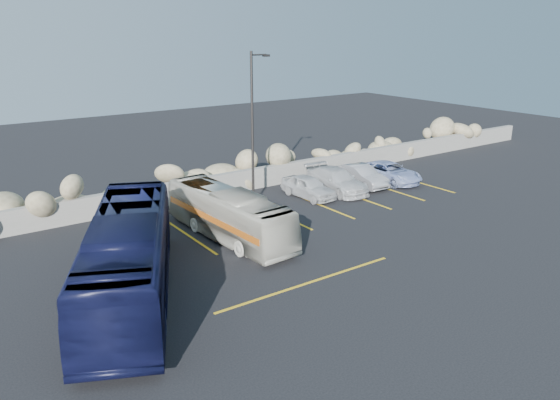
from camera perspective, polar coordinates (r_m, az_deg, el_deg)
ground at (r=21.05m, az=5.51°, el=-8.12°), size 90.00×90.00×0.00m
seawall at (r=30.32m, az=-9.34°, el=1.04°), size 60.00×0.40×1.20m
riprap_pile at (r=31.18m, az=-10.38°, el=2.79°), size 54.00×2.80×2.60m
parking_lines at (r=27.76m, az=5.34°, el=-1.63°), size 18.16×9.36×0.01m
lamppost at (r=28.56m, az=-2.82°, el=7.86°), size 1.14×0.18×8.00m
vintage_bus at (r=24.56m, az=-5.42°, el=-1.47°), size 2.30×8.13×2.24m
tour_coach at (r=19.74m, az=-15.51°, el=-5.73°), size 6.87×10.85×3.01m
car_a at (r=30.51m, az=2.98°, el=1.39°), size 1.63×3.67×1.23m
car_b at (r=33.09m, az=8.47°, el=2.54°), size 1.57×3.89×1.25m
car_c at (r=31.74m, az=5.92°, el=2.05°), size 2.16×4.67×1.32m
car_d at (r=34.29m, az=11.35°, el=2.86°), size 2.04×4.33×1.20m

